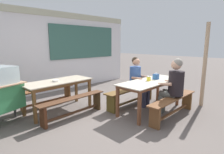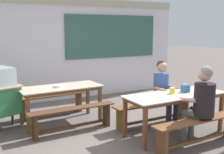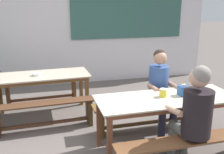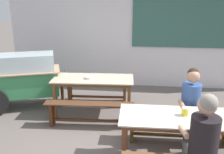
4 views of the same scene
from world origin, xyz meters
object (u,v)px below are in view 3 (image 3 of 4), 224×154
Objects in this scene: soup_bowl at (37,74)px; tissue_box at (183,91)px; dining_table_far at (42,79)px; bench_far_back at (42,89)px; bench_far_front at (45,113)px; dining_table_near at (166,103)px; person_near_front at (194,112)px; bench_near_front at (188,151)px; bench_near_back at (148,110)px; person_right_near_table at (161,87)px; condiment_jar at (163,93)px.

tissue_box is at bearing -37.43° from soup_bowl.
dining_table_far is 10.63× the size of tissue_box.
bench_far_back is 1.20m from bench_far_front.
person_near_front is (0.08, -0.54, 0.09)m from dining_table_near.
dining_table_near is at bearing -52.43° from bench_far_back.
person_near_front is 0.60m from tissue_box.
soup_bowl is (-1.72, 2.13, 0.47)m from bench_near_front.
person_right_near_table is at bearing -26.31° from bench_near_back.
person_right_near_table reaches higher than tissue_box.
dining_table_far is 1.00× the size of bench_far_front.
bench_far_back is (-1.66, 2.16, -0.38)m from dining_table_near.
dining_table_near is 1.43× the size of person_near_front.
tissue_box reaches higher than bench_far_back.
dining_table_far is at bearing 149.64° from person_right_near_table.
soup_bowl is (-1.96, 1.50, -0.05)m from tissue_box.
condiment_jar is (-0.02, -0.56, 0.49)m from bench_near_back.
bench_far_front and bench_near_back have the same top height.
bench_near_front is (1.61, -1.56, 0.01)m from bench_far_front.
condiment_jar is (1.56, -0.92, 0.52)m from bench_far_front.
person_right_near_table is at bearing 69.36° from condiment_jar.
bench_far_front is 0.75m from soup_bowl.
dining_table_near is at bearing -41.78° from soup_bowl.
bench_near_back is 15.85× the size of condiment_jar.
dining_table_near is 2.29m from soup_bowl.
person_right_near_table is (1.78, -1.04, 0.05)m from dining_table_far.
person_near_front is at bearing -81.48° from dining_table_near.
bench_near_front is 10.98× the size of soup_bowl.
soup_bowl is at bearing 138.46° from condiment_jar.
person_right_near_table is 8.01× the size of soup_bowl.
condiment_jar is at bearing 101.26° from person_near_front.
dining_table_near is at bearing -51.36° from condiment_jar.
dining_table_near is 0.29m from tissue_box.
person_right_near_table is at bearing 74.55° from dining_table_near.
tissue_box is at bearing -48.12° from bench_far_back.
bench_near_back is 1.34× the size of person_near_front.
person_near_front is at bearing -50.87° from dining_table_far.
bench_near_back is 1.01× the size of bench_near_front.
bench_far_front is 10.36× the size of soup_bowl.
person_right_near_table is at bearing 83.25° from bench_near_front.
bench_near_front is 11.31× the size of tissue_box.
bench_far_front is 1.89m from condiment_jar.
bench_far_front is at bearing 165.80° from person_right_near_table.
bench_near_front is (0.02, -1.20, -0.01)m from bench_near_back.
dining_table_far is 1.09× the size of bench_far_back.
dining_table_far is 1.29× the size of person_right_near_table.
bench_far_back is at bearing 86.05° from soup_bowl.
dining_table_near is 1.91m from bench_far_front.
tissue_box is 0.29m from condiment_jar.
bench_far_back is 2.92m from tissue_box.
dining_table_near is 0.70m from bench_near_back.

